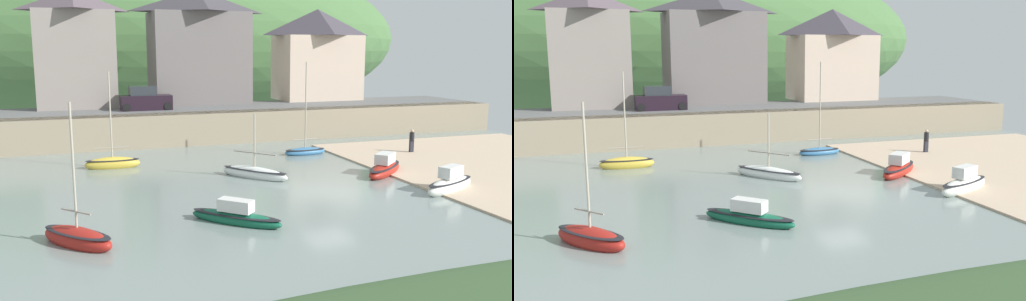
% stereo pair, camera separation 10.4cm
% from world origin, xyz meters
% --- Properties ---
extents(ground, '(48.00, 41.00, 0.61)m').
position_xyz_m(ground, '(1.40, -9.56, 0.16)').
color(ground, gray).
extents(quay_seawall, '(48.00, 9.40, 2.40)m').
position_xyz_m(quay_seawall, '(0.00, 17.50, 1.36)').
color(quay_seawall, gray).
rests_on(quay_seawall, ground).
extents(hillside_backdrop, '(80.00, 44.00, 25.06)m').
position_xyz_m(hillside_backdrop, '(-3.75, 55.20, 8.77)').
color(hillside_backdrop, '#476F3D').
rests_on(hillside_backdrop, ground).
extents(waterfront_building_left, '(6.68, 6.29, 9.83)m').
position_xyz_m(waterfront_building_left, '(-11.58, 25.20, 7.39)').
color(waterfront_building_left, gray).
rests_on(waterfront_building_left, ground).
extents(waterfront_building_centre, '(8.90, 5.81, 10.15)m').
position_xyz_m(waterfront_building_centre, '(-0.84, 25.20, 7.55)').
color(waterfront_building_centre, slate).
rests_on(waterfront_building_centre, ground).
extents(waterfront_building_right, '(8.09, 5.38, 8.72)m').
position_xyz_m(waterfront_building_right, '(11.06, 25.20, 6.85)').
color(waterfront_building_right, beige).
rests_on(waterfront_building_right, ground).
extents(sailboat_blue_trim, '(4.07, 2.46, 1.57)m').
position_xyz_m(sailboat_blue_trim, '(6.02, -1.85, 0.39)').
color(sailboat_blue_trim, white).
rests_on(sailboat_blue_trim, ground).
extents(sailboat_white_hull, '(3.01, 3.26, 5.60)m').
position_xyz_m(sailboat_white_hull, '(-12.45, -4.00, 0.31)').
color(sailboat_white_hull, '#A01F18').
rests_on(sailboat_white_hull, ground).
extents(dinghy_open_wooden, '(3.13, 1.28, 6.57)m').
position_xyz_m(dinghy_open_wooden, '(3.15, 10.11, 0.26)').
color(dinghy_open_wooden, teal).
rests_on(dinghy_open_wooden, ground).
extents(motorboat_with_cabin, '(3.39, 1.13, 6.13)m').
position_xyz_m(motorboat_with_cabin, '(-10.03, 9.85, 0.32)').
color(motorboat_with_cabin, gold).
rests_on(motorboat_with_cabin, ground).
extents(fishing_boat_green, '(4.11, 3.75, 1.45)m').
position_xyz_m(fishing_boat_green, '(5.03, 2.81, 0.35)').
color(fishing_boat_green, '#A32117').
rests_on(fishing_boat_green, ground).
extents(sailboat_tall_mast, '(3.67, 3.66, 1.19)m').
position_xyz_m(sailboat_tall_mast, '(-6.05, -3.34, 0.29)').
color(sailboat_tall_mast, '#12583D').
rests_on(sailboat_tall_mast, ground).
extents(sailboat_nearest_shore, '(3.42, 3.97, 3.86)m').
position_xyz_m(sailboat_nearest_shore, '(-2.56, 4.41, 0.27)').
color(sailboat_nearest_shore, white).
rests_on(sailboat_nearest_shore, ground).
extents(parked_car_near_slipway, '(4.12, 1.82, 1.95)m').
position_xyz_m(parked_car_near_slipway, '(-6.41, 20.70, 3.20)').
color(parked_car_near_slipway, black).
rests_on(parked_car_near_slipway, ground).
extents(person_on_slipway, '(0.34, 0.34, 1.62)m').
position_xyz_m(person_on_slipway, '(10.42, 7.97, 0.98)').
color(person_on_slipway, '#282833').
rests_on(person_on_slipway, ground).
extents(mooring_buoy, '(0.44, 0.44, 0.44)m').
position_xyz_m(mooring_buoy, '(-3.25, 6.42, 0.13)').
color(mooring_buoy, orange).
rests_on(mooring_buoy, ground).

